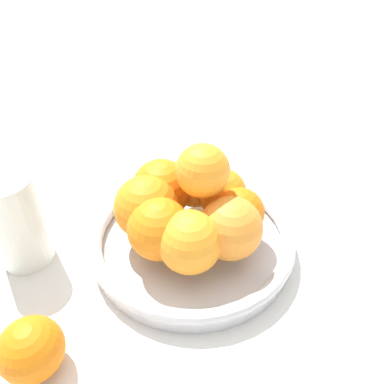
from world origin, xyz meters
name	(u,v)px	position (x,y,z in m)	size (l,w,h in m)	color
ground_plane	(192,247)	(0.00, 0.00, 0.00)	(4.00, 4.00, 0.00)	silver
fruit_bowl	(192,239)	(0.00, 0.00, 0.02)	(0.28, 0.28, 0.03)	silver
orange_pile	(188,207)	(0.00, -0.01, 0.08)	(0.19, 0.18, 0.13)	orange
stray_orange	(31,349)	(0.04, -0.23, 0.03)	(0.07, 0.07, 0.07)	orange
drinking_glass	(17,222)	(-0.12, -0.19, 0.06)	(0.07, 0.07, 0.13)	silver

